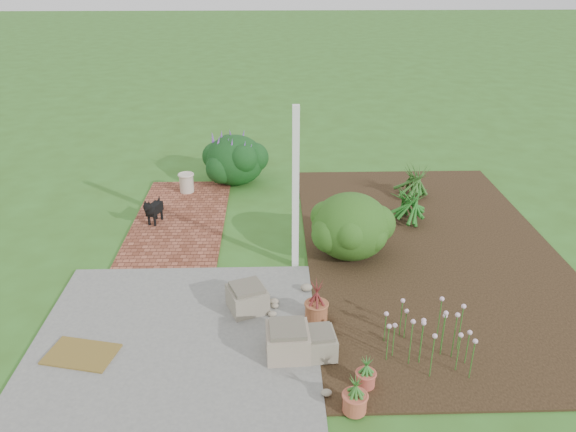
{
  "coord_description": "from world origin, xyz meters",
  "views": [
    {
      "loc": [
        -0.02,
        -7.35,
        4.39
      ],
      "look_at": [
        0.2,
        0.4,
        0.7
      ],
      "focal_mm": 35.0,
      "sensor_mm": 36.0,
      "label": 1
    }
  ],
  "objects_px": {
    "black_dog": "(153,209)",
    "stone_trough_near": "(317,344)",
    "cream_ceramic_urn": "(187,183)",
    "evergreen_shrub": "(351,224)"
  },
  "relations": [
    {
      "from": "stone_trough_near",
      "to": "evergreen_shrub",
      "type": "distance_m",
      "value": 2.55
    },
    {
      "from": "stone_trough_near",
      "to": "evergreen_shrub",
      "type": "height_order",
      "value": "evergreen_shrub"
    },
    {
      "from": "evergreen_shrub",
      "to": "stone_trough_near",
      "type": "bearing_deg",
      "value": -105.94
    },
    {
      "from": "cream_ceramic_urn",
      "to": "evergreen_shrub",
      "type": "height_order",
      "value": "evergreen_shrub"
    },
    {
      "from": "stone_trough_near",
      "to": "black_dog",
      "type": "xyz_separation_m",
      "value": [
        -2.59,
        3.59,
        0.14
      ]
    },
    {
      "from": "black_dog",
      "to": "stone_trough_near",
      "type": "bearing_deg",
      "value": -37.01
    },
    {
      "from": "black_dog",
      "to": "evergreen_shrub",
      "type": "bearing_deg",
      "value": -2.45
    },
    {
      "from": "stone_trough_near",
      "to": "evergreen_shrub",
      "type": "bearing_deg",
      "value": 74.06
    },
    {
      "from": "black_dog",
      "to": "cream_ceramic_urn",
      "type": "distance_m",
      "value": 1.47
    },
    {
      "from": "cream_ceramic_urn",
      "to": "black_dog",
      "type": "bearing_deg",
      "value": -105.13
    }
  ]
}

